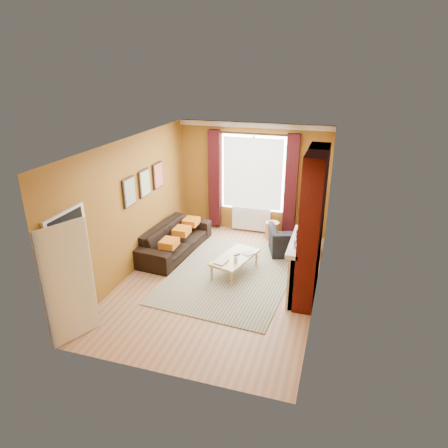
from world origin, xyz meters
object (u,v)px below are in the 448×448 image
at_px(sofa, 174,239).
at_px(wicker_stool, 272,230).
at_px(armchair, 291,241).
at_px(floor_lamp, 312,196).
at_px(coffee_table, 235,258).

bearing_deg(sofa, wicker_stool, -49.18).
height_order(sofa, armchair, sofa).
distance_m(sofa, floor_lamp, 3.38).
xyz_separation_m(armchair, wicker_stool, (-0.58, 0.74, -0.11)).
relative_size(sofa, armchair, 2.24).
bearing_deg(coffee_table, sofa, 176.44).
bearing_deg(armchair, wicker_stool, -69.62).
height_order(coffee_table, floor_lamp, floor_lamp).
xyz_separation_m(wicker_stool, floor_lamp, (0.91, -0.06, 1.02)).
relative_size(wicker_stool, floor_lamp, 0.28).
xyz_separation_m(armchair, floor_lamp, (0.32, 0.68, 0.91)).
bearing_deg(floor_lamp, coffee_table, -124.34).
distance_m(wicker_stool, floor_lamp, 1.37).
height_order(sofa, floor_lamp, floor_lamp).
bearing_deg(wicker_stool, armchair, -51.69).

